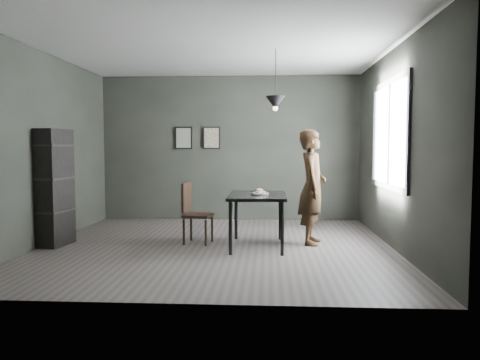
# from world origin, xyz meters

# --- Properties ---
(ground) EXTENTS (5.00, 5.00, 0.00)m
(ground) POSITION_xyz_m (0.00, 0.00, 0.00)
(ground) COLOR #322E2B
(ground) RESTS_ON ground
(back_wall) EXTENTS (5.00, 0.10, 2.80)m
(back_wall) POSITION_xyz_m (0.00, 2.50, 1.40)
(back_wall) COLOR black
(back_wall) RESTS_ON ground
(ceiling) EXTENTS (5.00, 5.00, 0.02)m
(ceiling) POSITION_xyz_m (0.00, 0.00, 2.80)
(ceiling) COLOR silver
(ceiling) RESTS_ON ground
(window_assembly) EXTENTS (0.04, 1.96, 1.56)m
(window_assembly) POSITION_xyz_m (2.47, 0.20, 1.60)
(window_assembly) COLOR white
(window_assembly) RESTS_ON ground
(cafe_table) EXTENTS (0.80, 1.20, 0.75)m
(cafe_table) POSITION_xyz_m (0.60, 0.00, 0.67)
(cafe_table) COLOR black
(cafe_table) RESTS_ON ground
(white_plate) EXTENTS (0.23, 0.23, 0.01)m
(white_plate) POSITION_xyz_m (0.63, 0.02, 0.76)
(white_plate) COLOR white
(white_plate) RESTS_ON cafe_table
(donut_pile) EXTENTS (0.16, 0.16, 0.07)m
(donut_pile) POSITION_xyz_m (0.63, 0.02, 0.79)
(donut_pile) COLOR beige
(donut_pile) RESTS_ON white_plate
(woman) EXTENTS (0.50, 0.67, 1.68)m
(woman) POSITION_xyz_m (1.40, 0.25, 0.84)
(woman) COLOR black
(woman) RESTS_ON ground
(wood_chair) EXTENTS (0.44, 0.44, 0.90)m
(wood_chair) POSITION_xyz_m (-0.36, 0.19, 0.51)
(wood_chair) COLOR black
(wood_chair) RESTS_ON ground
(shelf_unit) EXTENTS (0.39, 0.60, 1.68)m
(shelf_unit) POSITION_xyz_m (-2.32, -0.08, 0.84)
(shelf_unit) COLOR black
(shelf_unit) RESTS_ON ground
(pendant_lamp) EXTENTS (0.28, 0.28, 0.86)m
(pendant_lamp) POSITION_xyz_m (0.85, 0.10, 2.05)
(pendant_lamp) COLOR black
(pendant_lamp) RESTS_ON ground
(framed_print_left) EXTENTS (0.34, 0.04, 0.44)m
(framed_print_left) POSITION_xyz_m (-0.90, 2.47, 1.60)
(framed_print_left) COLOR black
(framed_print_left) RESTS_ON ground
(framed_print_right) EXTENTS (0.34, 0.04, 0.44)m
(framed_print_right) POSITION_xyz_m (-0.35, 2.47, 1.60)
(framed_print_right) COLOR black
(framed_print_right) RESTS_ON ground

